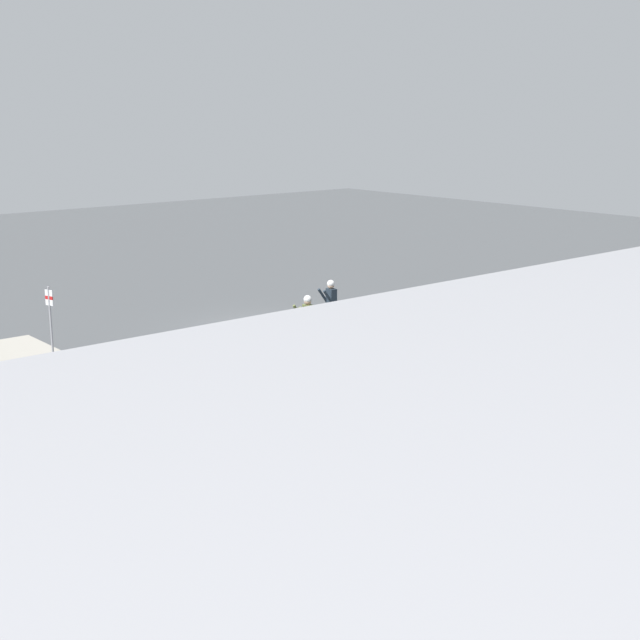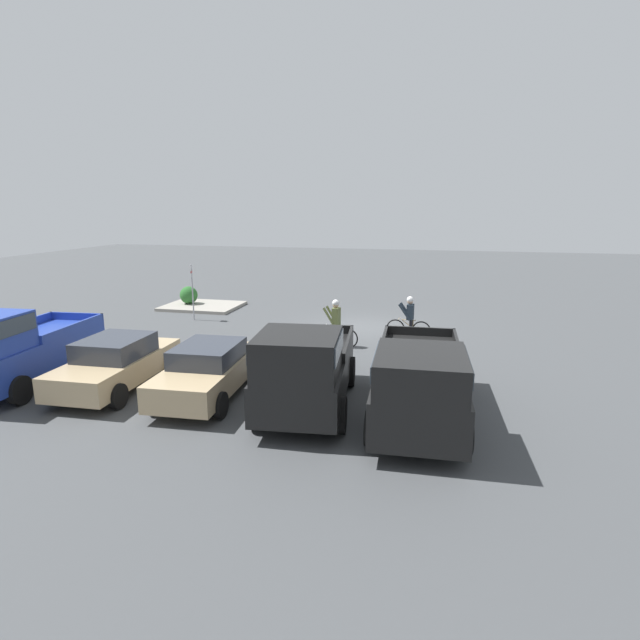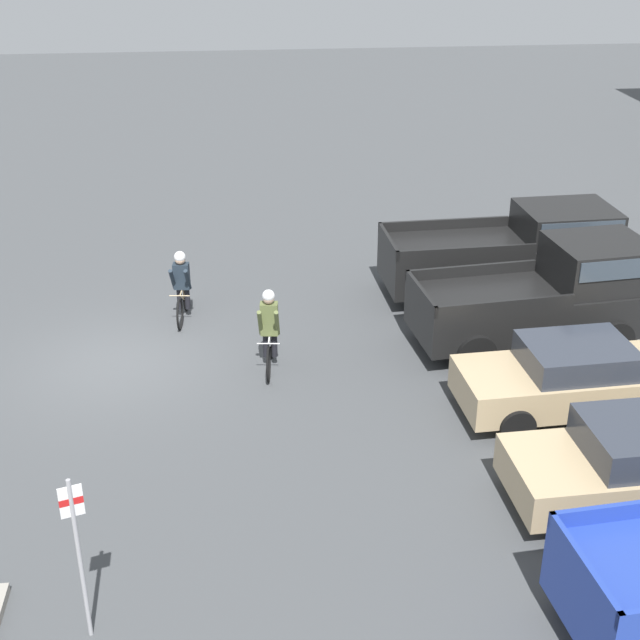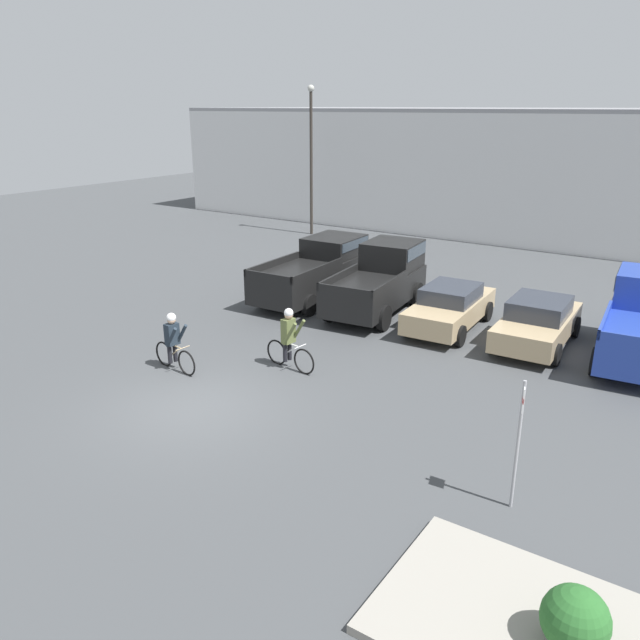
{
  "view_description": "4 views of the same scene",
  "coord_description": "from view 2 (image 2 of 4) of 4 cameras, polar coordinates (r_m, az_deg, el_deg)",
  "views": [
    {
      "loc": [
        17.7,
        24.15,
        7.38
      ],
      "look_at": [
        0.86,
        4.21,
        1.2
      ],
      "focal_mm": 50.0,
      "sensor_mm": 36.0,
      "label": 1
    },
    {
      "loc": [
        -3.03,
        20.63,
        5.05
      ],
      "look_at": [
        0.86,
        4.21,
        1.2
      ],
      "focal_mm": 28.0,
      "sensor_mm": 36.0,
      "label": 2
    },
    {
      "loc": [
        16.84,
        2.51,
        9.01
      ],
      "look_at": [
        0.86,
        4.21,
        1.2
      ],
      "focal_mm": 50.0,
      "sensor_mm": 36.0,
      "label": 3
    },
    {
      "loc": [
        10.21,
        -9.57,
        6.96
      ],
      "look_at": [
        0.86,
        4.21,
        1.2
      ],
      "focal_mm": 35.0,
      "sensor_mm": 36.0,
      "label": 4
    }
  ],
  "objects": [
    {
      "name": "sedan_1",
      "position": [
        15.26,
        -22.23,
        -4.55
      ],
      "size": [
        2.09,
        4.32,
        1.47
      ],
      "color": "tan",
      "rests_on": "ground_plane"
    },
    {
      "name": "cyclist_0",
      "position": [
        18.26,
        1.76,
        -0.32
      ],
      "size": [
        1.77,
        0.5,
        1.78
      ],
      "color": "black",
      "rests_on": "ground_plane"
    },
    {
      "name": "shrub",
      "position": [
        26.53,
        -14.77,
        2.77
      ],
      "size": [
        0.9,
        0.9,
        0.9
      ],
      "color": "#286028",
      "rests_on": "curb_island"
    },
    {
      "name": "pickup_truck_1",
      "position": [
        12.36,
        -1.68,
        -5.42
      ],
      "size": [
        2.58,
        5.15,
        2.28
      ],
      "color": "black",
      "rests_on": "ground_plane"
    },
    {
      "name": "ground_plane",
      "position": [
        21.46,
        4.85,
        -0.81
      ],
      "size": [
        80.0,
        80.0,
        0.0
      ],
      "primitive_type": "plane",
      "color": "#424447"
    },
    {
      "name": "pickup_truck_0",
      "position": [
        11.95,
        11.27,
        -6.75
      ],
      "size": [
        2.4,
        5.61,
        2.11
      ],
      "color": "black",
      "rests_on": "ground_plane"
    },
    {
      "name": "cyclist_1",
      "position": [
        19.77,
        10.17,
        0.37
      ],
      "size": [
        1.74,
        0.5,
        1.68
      ],
      "color": "black",
      "rests_on": "ground_plane"
    },
    {
      "name": "pickup_truck_2",
      "position": [
        16.4,
        -31.7,
        -2.77
      ],
      "size": [
        2.47,
        5.12,
        2.33
      ],
      "color": "#233D9E",
      "rests_on": "ground_plane"
    },
    {
      "name": "sedan_0",
      "position": [
        13.91,
        -12.59,
        -5.56
      ],
      "size": [
        2.08,
        4.43,
        1.44
      ],
      "color": "tan",
      "rests_on": "ground_plane"
    },
    {
      "name": "fire_lane_sign",
      "position": [
        23.16,
        -14.39,
        3.68
      ],
      "size": [
        0.11,
        0.29,
        2.52
      ],
      "color": "#9E9EA3",
      "rests_on": "ground_plane"
    },
    {
      "name": "curb_island",
      "position": [
        26.18,
        -13.27,
        1.56
      ],
      "size": [
        3.73,
        2.92,
        0.15
      ],
      "primitive_type": "cube",
      "color": "gray",
      "rests_on": "ground_plane"
    }
  ]
}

